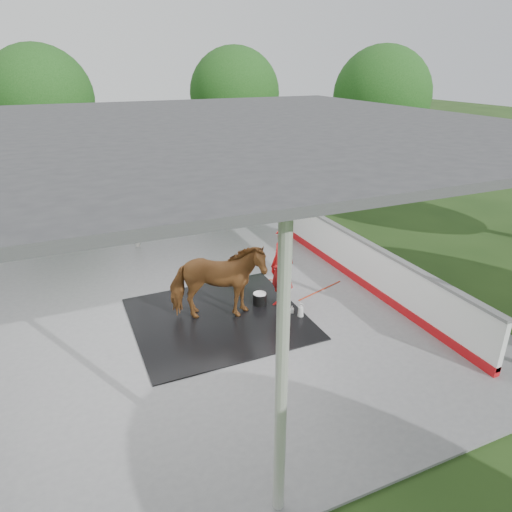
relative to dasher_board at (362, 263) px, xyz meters
name	(u,v)px	position (x,y,z in m)	size (l,w,h in m)	color
ground	(180,324)	(-4.60, 0.00, -0.59)	(100.00, 100.00, 0.00)	#1E3814
concrete_slab	(180,323)	(-4.60, 0.00, -0.57)	(12.00, 10.00, 0.05)	slate
pavilion_structure	(165,132)	(-4.60, 0.00, 3.37)	(12.60, 10.60, 4.05)	beige
dasher_board	(362,263)	(0.00, 0.00, 0.00)	(0.16, 8.00, 1.15)	#B50F14
tree_belt	(170,135)	(-4.30, 0.90, 3.20)	(28.00, 28.00, 5.80)	#382314
rubber_mat	(219,318)	(-3.79, -0.18, -0.53)	(3.54, 3.32, 0.03)	black
horse	(217,282)	(-3.79, -0.18, 0.32)	(0.90, 1.99, 1.68)	brown
handler	(282,270)	(-2.35, -0.32, 0.40)	(0.69, 0.45, 1.89)	red
wash_bucket	(260,299)	(-2.74, 0.01, -0.39)	(0.32, 0.32, 0.29)	black
soap_bottle_a	(301,310)	(-2.15, -0.83, -0.37)	(0.13, 0.13, 0.34)	silver
soap_bottle_b	(292,310)	(-2.25, -0.63, -0.45)	(0.08, 0.09, 0.19)	#338CD8
hose_coil	(266,293)	(-2.36, 0.45, -0.53)	(2.61, 1.34, 0.02)	#BC2E0D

